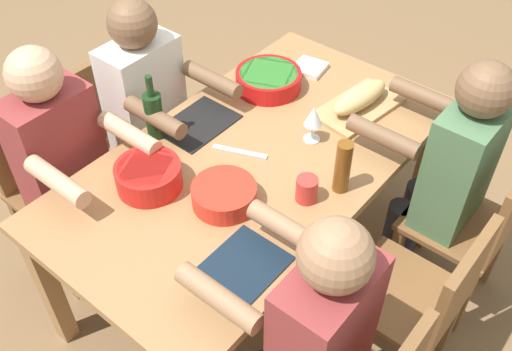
{
  "coord_description": "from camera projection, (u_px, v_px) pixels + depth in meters",
  "views": [
    {
      "loc": [
        -1.33,
        -1.09,
        2.27
      ],
      "look_at": [
        0.0,
        0.0,
        0.63
      ],
      "focal_mm": 40.31,
      "sensor_mm": 36.0,
      "label": 1
    }
  ],
  "objects": [
    {
      "name": "ground_plane",
      "position": [
        256.0,
        268.0,
        2.81
      ],
      "size": [
        8.0,
        8.0,
        0.0
      ],
      "primitive_type": "plane",
      "color": "brown"
    },
    {
      "name": "dining_table",
      "position": [
        256.0,
        171.0,
        2.36
      ],
      "size": [
        1.73,
        0.95,
        0.74
      ],
      "color": "#9E7044",
      "rests_on": "ground_plane"
    },
    {
      "name": "chair_near_center",
      "position": [
        424.0,
        299.0,
        2.11
      ],
      "size": [
        0.4,
        0.4,
        0.85
      ],
      "color": "brown",
      "rests_on": "ground_plane"
    },
    {
      "name": "chair_far_center",
      "position": [
        131.0,
        126.0,
        2.84
      ],
      "size": [
        0.4,
        0.4,
        0.85
      ],
      "color": "brown",
      "rests_on": "ground_plane"
    },
    {
      "name": "diner_far_center",
      "position": [
        151.0,
        105.0,
        2.61
      ],
      "size": [
        0.41,
        0.53,
        1.2
      ],
      "color": "#2D2D38",
      "rests_on": "ground_plane"
    },
    {
      "name": "chair_far_left",
      "position": [
        51.0,
        178.0,
        2.58
      ],
      "size": [
        0.4,
        0.4,
        0.85
      ],
      "color": "brown",
      "rests_on": "ground_plane"
    },
    {
      "name": "diner_far_left",
      "position": [
        66.0,
        160.0,
        2.34
      ],
      "size": [
        0.41,
        0.53,
        1.2
      ],
      "color": "#2D2D38",
      "rests_on": "ground_plane"
    },
    {
      "name": "diner_near_left",
      "position": [
        312.0,
        328.0,
        1.78
      ],
      "size": [
        0.41,
        0.53,
        1.2
      ],
      "color": "#2D2D38",
      "rests_on": "ground_plane"
    },
    {
      "name": "chair_near_right",
      "position": [
        478.0,
        224.0,
        2.38
      ],
      "size": [
        0.4,
        0.4,
        0.85
      ],
      "color": "brown",
      "rests_on": "ground_plane"
    },
    {
      "name": "diner_near_right",
      "position": [
        449.0,
        167.0,
        2.31
      ],
      "size": [
        0.41,
        0.53,
        1.2
      ],
      "color": "#2D2D38",
      "rests_on": "ground_plane"
    },
    {
      "name": "serving_bowl_greens",
      "position": [
        268.0,
        79.0,
        2.6
      ],
      "size": [
        0.3,
        0.3,
        0.08
      ],
      "color": "red",
      "rests_on": "dining_table"
    },
    {
      "name": "serving_bowl_salad",
      "position": [
        148.0,
        175.0,
        2.14
      ],
      "size": [
        0.25,
        0.25,
        0.1
      ],
      "color": "red",
      "rests_on": "dining_table"
    },
    {
      "name": "serving_bowl_pasta",
      "position": [
        224.0,
        194.0,
        2.08
      ],
      "size": [
        0.24,
        0.24,
        0.08
      ],
      "color": "red",
      "rests_on": "dining_table"
    },
    {
      "name": "cutting_board",
      "position": [
        358.0,
        107.0,
        2.51
      ],
      "size": [
        0.43,
        0.27,
        0.02
      ],
      "primitive_type": "cube",
      "rotation": [
        0.0,
        0.0,
        -0.13
      ],
      "color": "tan",
      "rests_on": "dining_table"
    },
    {
      "name": "bread_loaf",
      "position": [
        360.0,
        97.0,
        2.47
      ],
      "size": [
        0.33,
        0.15,
        0.09
      ],
      "primitive_type": "ellipsoid",
      "rotation": [
        0.0,
        0.0,
        -0.13
      ],
      "color": "tan",
      "rests_on": "cutting_board"
    },
    {
      "name": "wine_bottle",
      "position": [
        154.0,
        114.0,
        2.32
      ],
      "size": [
        0.08,
        0.08,
        0.29
      ],
      "color": "#193819",
      "rests_on": "dining_table"
    },
    {
      "name": "beer_bottle",
      "position": [
        343.0,
        167.0,
        2.09
      ],
      "size": [
        0.06,
        0.06,
        0.22
      ],
      "primitive_type": "cylinder",
      "color": "brown",
      "rests_on": "dining_table"
    },
    {
      "name": "wine_glass",
      "position": [
        313.0,
        117.0,
        2.29
      ],
      "size": [
        0.08,
        0.08,
        0.17
      ],
      "color": "silver",
      "rests_on": "dining_table"
    },
    {
      "name": "cup_near_center",
      "position": [
        307.0,
        189.0,
        2.09
      ],
      "size": [
        0.08,
        0.08,
        0.1
      ],
      "primitive_type": "cylinder",
      "color": "red",
      "rests_on": "dining_table"
    },
    {
      "name": "placemat_far_center",
      "position": [
        198.0,
        124.0,
        2.44
      ],
      "size": [
        0.32,
        0.23,
        0.01
      ],
      "primitive_type": "cube",
      "color": "black",
      "rests_on": "dining_table"
    },
    {
      "name": "placemat_near_left",
      "position": [
        239.0,
        270.0,
        1.89
      ],
      "size": [
        0.32,
        0.23,
        0.01
      ],
      "primitive_type": "cube",
      "color": "#142333",
      "rests_on": "dining_table"
    },
    {
      "name": "carving_knife",
      "position": [
        240.0,
        152.0,
        2.31
      ],
      "size": [
        0.11,
        0.22,
        0.01
      ],
      "primitive_type": "cube",
      "rotation": [
        0.0,
        0.0,
        1.96
      ],
      "color": "silver",
      "rests_on": "dining_table"
    },
    {
      "name": "napkin_stack",
      "position": [
        310.0,
        68.0,
        2.73
      ],
      "size": [
        0.16,
        0.16,
        0.02
      ],
      "primitive_type": "cube",
      "rotation": [
        0.0,
        0.0,
        0.16
      ],
      "color": "white",
      "rests_on": "dining_table"
    }
  ]
}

